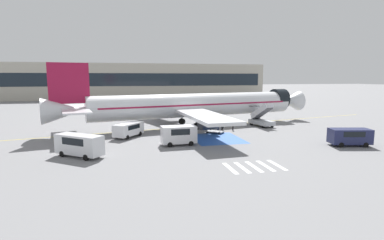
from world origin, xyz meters
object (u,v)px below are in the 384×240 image
service_van_0 (179,134)px  terminal_building (124,81)px  airliner (195,105)px  ground_crew_3 (223,123)px  boarding_stairs_forward (261,120)px  service_van_1 (129,129)px  baggage_cart (215,132)px  service_van_2 (79,144)px  ground_crew_2 (233,124)px  ground_crew_1 (222,124)px  service_van_3 (350,136)px  fuel_tanker (147,104)px  ground_crew_0 (218,125)px

service_van_0 → terminal_building: bearing=1.7°
terminal_building → service_van_0: bearing=-85.9°
airliner → ground_crew_3: (4.26, -2.80, -2.78)m
service_van_0 → boarding_stairs_forward: bearing=-58.5°
service_van_1 → baggage_cart: (12.89, 0.19, -0.95)m
service_van_2 → ground_crew_2: (21.87, 11.87, -0.41)m
boarding_stairs_forward → ground_crew_2: bearing=-169.1°
ground_crew_1 → service_van_3: bearing=-94.5°
ground_crew_1 → ground_crew_2: (1.65, -0.54, -0.02)m
airliner → ground_crew_1: 6.19m
service_van_2 → service_van_3: 32.06m
ground_crew_1 → ground_crew_2: size_ratio=1.02×
boarding_stairs_forward → service_van_1: size_ratio=1.09×
service_van_2 → ground_crew_2: service_van_2 is taller
fuel_tanker → airliner: bearing=23.6°
service_van_1 → boarding_stairs_forward: bearing=-130.6°
fuel_tanker → service_van_1: fuel_tanker is taller
ground_crew_0 → ground_crew_2: ground_crew_2 is taller
boarding_stairs_forward → service_van_3: size_ratio=1.07×
fuel_tanker → service_van_0: (0.97, -39.23, -0.44)m
service_van_2 → ground_crew_0: (19.35, 11.83, -0.42)m
baggage_cart → ground_crew_2: ground_crew_2 is taller
baggage_cart → service_van_0: bearing=176.7°
airliner → service_van_2: 23.74m
service_van_1 → service_van_2: size_ratio=0.94×
boarding_stairs_forward → service_van_0: boarding_stairs_forward is taller
fuel_tanker → ground_crew_3: (10.53, -28.51, -0.95)m
boarding_stairs_forward → service_van_2: size_ratio=1.02×
airliner → baggage_cart: 7.78m
service_van_3 → ground_crew_2: size_ratio=2.94×
service_van_3 → ground_crew_0: size_ratio=2.97×
fuel_tanker → service_van_0: fuel_tanker is taller
airliner → boarding_stairs_forward: size_ratio=8.51×
service_van_3 → baggage_cart: size_ratio=1.76×
service_van_1 → ground_crew_3: service_van_1 is taller
baggage_cart → terminal_building: (-13.12, 80.96, 6.69)m
service_van_0 → service_van_3: 21.27m
boarding_stairs_forward → ground_crew_1: 8.14m
fuel_tanker → ground_crew_1: size_ratio=4.94×
fuel_tanker → baggage_cart: 33.48m
service_van_2 → terminal_building: (5.09, 90.90, 5.53)m
service_van_1 → ground_crew_0: size_ratio=2.92×
airliner → baggage_cart: size_ratio=15.99×
ground_crew_1 → terminal_building: terminal_building is taller
service_van_3 → ground_crew_2: 17.16m
ground_crew_1 → baggage_cart: bearing=-172.8°
baggage_cart → ground_crew_2: bearing=-19.9°
ground_crew_1 → ground_crew_3: size_ratio=1.11×
service_van_0 → ground_crew_2: bearing=-52.9°
airliner → ground_crew_2: bearing=35.4°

